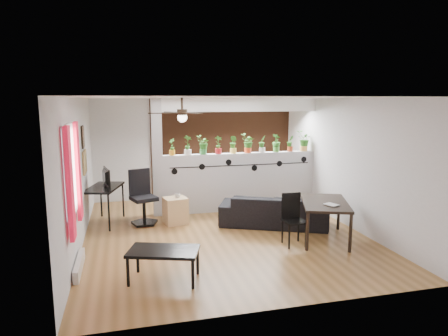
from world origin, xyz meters
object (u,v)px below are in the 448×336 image
at_px(office_chair, 143,201).
at_px(potted_plant_7, 276,142).
at_px(potted_plant_1, 188,144).
at_px(folding_chair, 293,214).
at_px(potted_plant_2, 203,144).
at_px(coffee_table, 164,253).
at_px(potted_plant_6, 262,143).
at_px(potted_plant_8, 290,143).
at_px(potted_plant_0, 172,146).
at_px(potted_plant_5, 248,143).
at_px(cup, 178,196).
at_px(ceiling_fan, 182,114).
at_px(potted_plant_9, 304,140).
at_px(sofa, 274,211).
at_px(potted_plant_3, 218,144).
at_px(cube_shelf, 175,211).
at_px(dining_table, 325,206).
at_px(computer_desk, 104,190).
at_px(potted_plant_4, 233,144).

bearing_deg(office_chair, potted_plant_7, 10.29).
distance_m(potted_plant_1, folding_chair, 3.01).
distance_m(potted_plant_2, coffee_table, 3.75).
bearing_deg(folding_chair, potted_plant_6, 83.78).
bearing_deg(potted_plant_8, potted_plant_0, 180.00).
relative_size(potted_plant_2, potted_plant_5, 0.96).
xyz_separation_m(cup, folding_chair, (1.83, -1.69, -0.06)).
height_order(ceiling_fan, potted_plant_9, ceiling_fan).
bearing_deg(potted_plant_5, potted_plant_0, 180.00).
xyz_separation_m(potted_plant_1, potted_plant_7, (2.11, 0.00, -0.01)).
distance_m(sofa, cup, 2.02).
height_order(potted_plant_0, potted_plant_6, potted_plant_6).
bearing_deg(ceiling_fan, potted_plant_0, 89.36).
xyz_separation_m(ceiling_fan, sofa, (1.94, 0.50, -2.01)).
xyz_separation_m(potted_plant_3, cup, (-1.04, -0.71, -0.97)).
relative_size(ceiling_fan, sofa, 0.57).
relative_size(potted_plant_6, folding_chair, 0.43).
xyz_separation_m(potted_plant_2, coffee_table, (-1.24, -3.34, -1.17)).
xyz_separation_m(potted_plant_2, folding_chair, (1.14, -2.40, -1.03)).
distance_m(potted_plant_8, sofa, 2.01).
xyz_separation_m(potted_plant_1, coffee_table, (-0.89, -3.34, -1.18)).
distance_m(potted_plant_1, potted_plant_5, 1.40).
bearing_deg(potted_plant_2, cube_shelf, -136.22).
bearing_deg(dining_table, potted_plant_7, 91.36).
bearing_deg(coffee_table, office_chair, 93.26).
height_order(ceiling_fan, folding_chair, ceiling_fan).
relative_size(potted_plant_5, sofa, 0.21).
bearing_deg(potted_plant_8, ceiling_fan, -147.53).
bearing_deg(potted_plant_1, coffee_table, -104.95).
bearing_deg(potted_plant_7, potted_plant_9, 0.00).
distance_m(potted_plant_8, office_chair, 3.71).
xyz_separation_m(potted_plant_8, cup, (-2.80, -0.71, -0.95)).
height_order(potted_plant_5, dining_table, potted_plant_5).
relative_size(potted_plant_0, potted_plant_5, 0.85).
xyz_separation_m(potted_plant_3, dining_table, (1.46, -2.33, -0.93)).
xyz_separation_m(ceiling_fan, potted_plant_8, (2.83, 1.80, -0.76)).
bearing_deg(computer_desk, cube_shelf, -14.56).
relative_size(potted_plant_8, coffee_table, 0.34).
xyz_separation_m(potted_plant_0, computer_desk, (-1.47, -0.34, -0.84)).
bearing_deg(sofa, potted_plant_2, -22.93).
bearing_deg(potted_plant_1, potted_plant_8, 0.00).
height_order(potted_plant_2, potted_plant_7, potted_plant_2).
bearing_deg(sofa, potted_plant_9, -109.74).
distance_m(potted_plant_5, sofa, 1.83).
relative_size(potted_plant_1, potted_plant_3, 1.07).
height_order(potted_plant_4, potted_plant_7, potted_plant_7).
bearing_deg(cube_shelf, computer_desk, 153.78).
bearing_deg(potted_plant_3, coffee_table, -115.51).
xyz_separation_m(potted_plant_0, folding_chair, (1.84, -2.40, -1.01)).
xyz_separation_m(potted_plant_0, office_chair, (-0.70, -0.57, -1.05)).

